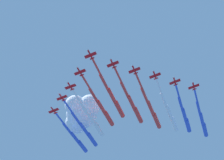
# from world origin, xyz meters

# --- Properties ---
(jet_lead) EXTENTS (37.42, 71.98, 4.17)m
(jet_lead) POSITION_xyz_m (-14.28, 15.36, 211.27)
(jet_lead) COLOR red
(jet_port_inner) EXTENTS (36.15, 70.88, 4.13)m
(jet_port_inner) POSITION_xyz_m (-7.19, 29.79, 209.19)
(jet_port_inner) COLOR red
(jet_starboard_inner) EXTENTS (34.17, 67.58, 4.10)m
(jet_starboard_inner) POSITION_xyz_m (-27.87, 17.14, 209.23)
(jet_starboard_inner) COLOR red
(jet_port_mid) EXTENTS (36.88, 72.90, 4.12)m
(jet_port_mid) POSITION_xyz_m (-1.41, 46.25, 209.55)
(jet_port_mid) COLOR red
(jet_starboard_mid) EXTENTS (34.27, 66.93, 4.02)m
(jet_starboard_mid) POSITION_xyz_m (-43.66, 21.36, 208.36)
(jet_starboard_mid) COLOR red
(jet_port_outer) EXTENTS (36.27, 72.86, 4.04)m
(jet_port_outer) POSITION_xyz_m (5.24, 61.38, 210.49)
(jet_port_outer) COLOR red
(jet_starboard_outer) EXTENTS (36.50, 71.23, 4.09)m
(jet_starboard_outer) POSITION_xyz_m (-60.82, 28.78, 209.80)
(jet_starboard_outer) COLOR red
(jet_trail_port) EXTENTS (35.10, 66.47, 4.16)m
(jet_trail_port) POSITION_xyz_m (12.24, 72.33, 210.40)
(jet_trail_port) COLOR red
(jet_trail_starboard) EXTENTS (33.44, 66.01, 4.15)m
(jet_trail_starboard) POSITION_xyz_m (-74.52, 30.00, 208.43)
(jet_trail_starboard) COLOR red
(jet_tail_end) EXTENTS (35.54, 69.01, 4.08)m
(jet_tail_end) POSITION_xyz_m (18.21, 89.14, 211.45)
(jet_tail_end) COLOR red
(cloud_puff) EXTENTS (45.72, 35.92, 29.80)m
(cloud_puff) POSITION_xyz_m (-66.60, 28.08, 231.52)
(cloud_puff) COLOR white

